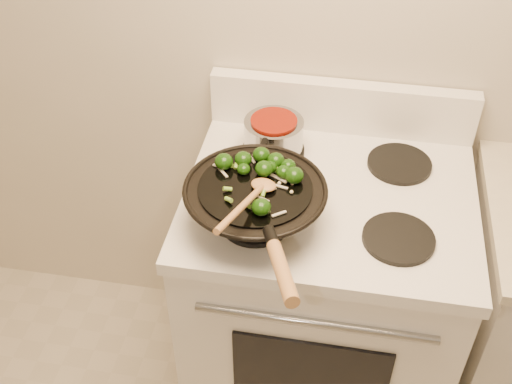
# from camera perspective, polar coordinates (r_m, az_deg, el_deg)

# --- Properties ---
(stove) EXTENTS (0.78, 0.67, 1.08)m
(stove) POSITION_cam_1_polar(r_m,az_deg,el_deg) (2.06, 5.70, -9.46)
(stove) COLOR white
(stove) RESTS_ON ground
(wok) EXTENTS (0.36, 0.57, 0.18)m
(wok) POSITION_cam_1_polar(r_m,az_deg,el_deg) (1.58, -0.04, -0.98)
(wok) COLOR black
(wok) RESTS_ON stove
(stirfry) EXTENTS (0.23, 0.24, 0.04)m
(stirfry) POSITION_cam_1_polar(r_m,az_deg,el_deg) (1.58, 0.66, 1.97)
(stirfry) COLOR #123508
(stirfry) RESTS_ON wok
(wooden_spoon) EXTENTS (0.10, 0.28, 0.09)m
(wooden_spoon) POSITION_cam_1_polar(r_m,az_deg,el_deg) (1.48, -0.42, -0.48)
(wooden_spoon) COLOR #AA7543
(wooden_spoon) RESTS_ON wok
(saucepan) EXTENTS (0.17, 0.27, 0.10)m
(saucepan) POSITION_cam_1_polar(r_m,az_deg,el_deg) (1.82, 1.56, 5.10)
(saucepan) COLOR #95979D
(saucepan) RESTS_ON stove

